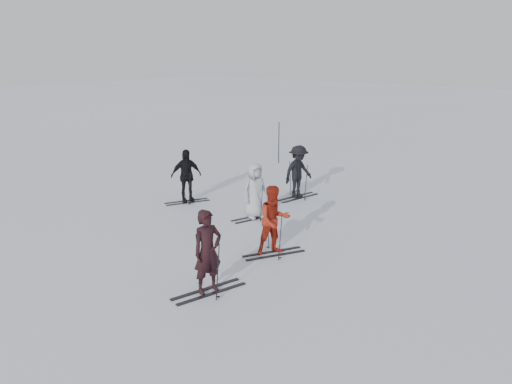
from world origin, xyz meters
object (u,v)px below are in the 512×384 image
Objects in this scene: piste_marker at (279,143)px; skier_red at (274,221)px; skier_grey at (255,191)px; skier_uphill_left at (186,177)px; skier_near_dark at (208,253)px; skier_uphill_far at (298,172)px.

skier_red is at bearing -54.41° from piste_marker.
skier_grey is 2.82m from skier_uphill_left.
skier_red is at bearing -82.35° from skier_uphill_left.
skier_near_dark is at bearing -148.27° from skier_red.
skier_uphill_left is 6.86m from piste_marker.
skier_uphill_left is (-4.93, 1.72, 0.01)m from skier_red.
skier_grey is 2.63m from skier_uphill_far.
piste_marker is at bearing 64.05° from skier_red.
skier_near_dark is at bearing -135.11° from skier_grey.
piste_marker is (-3.75, 3.99, 0.02)m from skier_uphill_far.
skier_grey is at bearing -163.83° from skier_uphill_far.
skier_grey is at bearing -59.99° from skier_uphill_left.
skier_uphill_far is at bearing -46.77° from piste_marker.
skier_uphill_left is 3.81m from skier_uphill_far.
skier_red is 0.95× the size of piste_marker.
piste_marker is (-3.95, 6.61, 0.08)m from skier_grey.
piste_marker is at bearing 36.35° from skier_uphill_left.
skier_uphill_far is (-2.46, 6.99, 0.00)m from skier_near_dark.
skier_red is (-0.14, 2.50, -0.02)m from skier_near_dark.
skier_uphill_far reaches higher than skier_grey.
skier_uphill_left is 0.96× the size of piste_marker.
skier_near_dark is at bearing -60.50° from piste_marker.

